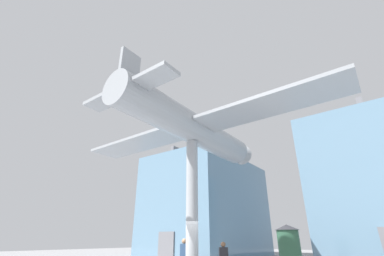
# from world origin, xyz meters

# --- Properties ---
(glass_pavilion_left) EXTENTS (9.09, 13.79, 10.53)m
(glass_pavilion_left) POSITION_xyz_m (-8.32, 14.26, 4.98)
(glass_pavilion_left) COLOR #60849E
(glass_pavilion_left) RESTS_ON ground_plane
(support_pylon_central) EXTENTS (0.63, 0.63, 6.82)m
(support_pylon_central) POSITION_xyz_m (0.00, 0.00, 3.41)
(support_pylon_central) COLOR #999EA3
(support_pylon_central) RESTS_ON ground_plane
(suspended_airplane) EXTENTS (16.93, 12.62, 3.12)m
(suspended_airplane) POSITION_xyz_m (0.00, 0.18, 7.71)
(suspended_airplane) COLOR #93999E
(suspended_airplane) RESTS_ON support_pylon_central
(visitor_second) EXTENTS (0.46, 0.38, 1.71)m
(visitor_second) POSITION_xyz_m (-0.78, 0.37, 0.98)
(visitor_second) COLOR #383842
(visitor_second) RESTS_ON ground_plane
(info_kiosk) EXTENTS (1.04, 1.04, 2.26)m
(info_kiosk) POSITION_xyz_m (4.47, 0.85, 1.16)
(info_kiosk) COLOR #234733
(info_kiosk) RESTS_ON ground_plane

